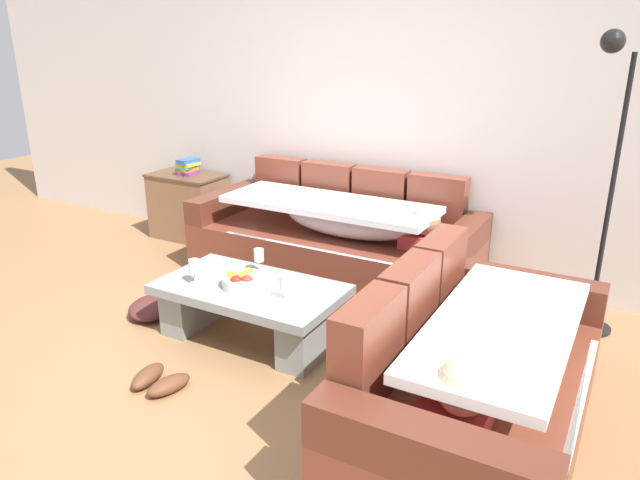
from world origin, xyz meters
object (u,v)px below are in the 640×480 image
Objects in this scene: wine_glass_near_left at (194,267)px; floor_lamp at (605,170)px; couch_near_window at (476,384)px; pair_of_shoes at (158,380)px; crumpled_garment at (152,307)px; fruit_bowl at (243,280)px; side_cabinet at (188,206)px; wine_glass_far_back at (259,256)px; open_magazine at (276,293)px; coffee_table at (251,305)px; couch_along_wall at (338,241)px; book_stack_on_cabinet at (188,167)px; wine_glass_near_right at (285,284)px.

wine_glass_near_left is 2.68m from floor_lamp.
pair_of_shoes is at bearing 103.17° from couch_near_window.
pair_of_shoes is at bearing -43.90° from crumpled_garment.
fruit_bowl is 2.39m from floor_lamp.
wine_glass_far_back is at bearing -35.31° from side_cabinet.
crumpled_garment is (-0.49, 0.07, -0.44)m from wine_glass_near_left.
wine_glass_far_back reaches higher than open_magazine.
coffee_table is 3.47× the size of pair_of_shoes.
wine_glass_far_back is 1.06m from pair_of_shoes.
coffee_table is at bearing 51.78° from fruit_bowl.
couch_along_wall is 2.16m from couch_near_window.
book_stack_on_cabinet is (-3.29, 1.75, 0.38)m from couch_near_window.
wine_glass_near_right is at bearing -36.13° from book_stack_on_cabinet.
wine_glass_near_left and wine_glass_far_back have the same top height.
floor_lamp is at bearing 0.79° from couch_along_wall.
fruit_bowl is 0.14× the size of floor_lamp.
book_stack_on_cabinet is at bearing 140.79° from coffee_table.
couch_along_wall is 1.18× the size of floor_lamp.
floor_lamp is at bearing -3.25° from book_stack_on_cabinet.
wine_glass_far_back is at bearing 100.69° from fruit_bowl.
floor_lamp is (3.61, -0.21, 0.40)m from book_stack_on_cabinet.
wine_glass_far_back is 0.48× the size of pair_of_shoes.
book_stack_on_cabinet is (-1.64, 1.18, 0.22)m from wine_glass_far_back.
couch_along_wall is at bearing 84.78° from open_magazine.
wine_glass_near_left is 0.09× the size of floor_lamp.
floor_lamp is (3.64, -0.20, 0.80)m from side_cabinet.
fruit_bowl is at bearing -40.41° from book_stack_on_cabinet.
side_cabinet reaches higher than open_magazine.
wine_glass_near_left is 0.57m from open_magazine.
wine_glass_near_right is at bearing 78.28° from couch_near_window.
wine_glass_near_left is 0.66m from wine_glass_near_right.
crumpled_garment is at bearing -58.02° from side_cabinet.
wine_glass_near_right is 2.12m from floor_lamp.
couch_along_wall is at bearing 103.17° from wine_glass_near_right.
wine_glass_near_left reaches higher than open_magazine.
fruit_bowl is 0.37m from wine_glass_near_right.
wine_glass_far_back is at bearing 109.50° from coffee_table.
couch_along_wall is 8.24× the size of fruit_bowl.
couch_near_window is 1.76m from floor_lamp.
side_cabinet is at bearing -170.09° from book_stack_on_cabinet.
wine_glass_far_back reaches higher than pair_of_shoes.
side_cabinet is at bearing 144.69° from wine_glass_far_back.
couch_near_window is 1.49× the size of coffee_table.
couch_near_window is at bearing -12.58° from coffee_table.
couch_near_window is at bearing 13.17° from pair_of_shoes.
wine_glass_near_left is at bearing -47.60° from side_cabinet.
couch_near_window is at bearing -27.78° from side_cabinet.
wine_glass_near_left is 0.76× the size of book_stack_on_cabinet.
book_stack_on_cabinet is (-1.71, 1.40, 0.48)m from coffee_table.
book_stack_on_cabinet is 2.75m from pair_of_shoes.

